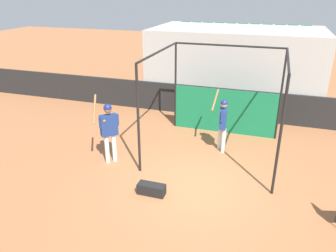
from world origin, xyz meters
name	(u,v)px	position (x,y,z in m)	size (l,w,h in m)	color
ground_plane	(195,186)	(0.00, 0.00, 0.00)	(60.00, 60.00, 0.00)	#935B38
outfield_wall	(226,103)	(0.00, 5.18, 0.60)	(24.00, 0.12, 1.19)	black
bleacher_section	(235,66)	(0.00, 7.24, 1.63)	(7.05, 4.00, 3.27)	#9E9E99
batting_cage	(223,102)	(0.13, 3.16, 1.31)	(3.68, 3.51, 3.10)	black
player_batter	(223,120)	(0.30, 2.26, 1.03)	(0.51, 0.90, 1.85)	silver
player_waiting	(109,127)	(-2.70, 0.51, 1.11)	(0.64, 0.75, 2.08)	silver
equipment_bag	(151,189)	(-0.96, -0.68, 0.14)	(0.70, 0.28, 0.28)	black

